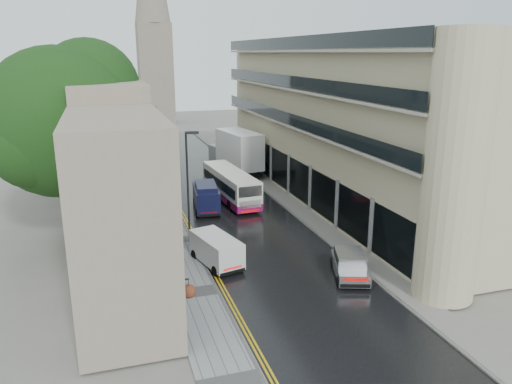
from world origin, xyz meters
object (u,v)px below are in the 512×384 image
cream_bus (230,194)px  lamp_post_far (151,149)px  lamp_post_near (188,191)px  pedestrian (152,206)px  tree_far (76,130)px  tree_near (63,148)px  white_lorry (233,157)px  navy_van (197,202)px  white_van (215,261)px  silver_hatchback (339,274)px

cream_bus → lamp_post_far: 10.58m
cream_bus → lamp_post_near: size_ratio=1.26×
pedestrian → lamp_post_near: lamp_post_near is taller
cream_bus → tree_far: bearing=142.6°
tree_near → cream_bus: tree_near is taller
white_lorry → navy_van: (-6.02, -11.16, -1.18)m
white_van → pedestrian: size_ratio=2.73×
white_lorry → white_van: size_ratio=2.17×
silver_hatchback → lamp_post_near: 11.51m
tree_far → cream_bus: bearing=-32.8°
silver_hatchback → white_van: bearing=170.1°
white_van → lamp_post_near: size_ratio=0.54×
silver_hatchback → tree_near: bearing=162.8°
lamp_post_near → lamp_post_far: bearing=99.8°
tree_near → cream_bus: (12.40, 5.19, -5.58)m
silver_hatchback → navy_van: size_ratio=0.85×
tree_near → tree_far: (0.30, 13.00, -0.72)m
white_lorry → silver_hatchback: bearing=-101.0°
white_lorry → lamp_post_near: 19.22m
tree_near → lamp_post_near: size_ratio=1.77×
tree_far → pedestrian: tree_far is taller
navy_van → pedestrian: size_ratio=3.10×
silver_hatchback → white_van: (-6.41, 3.49, 0.19)m
lamp_post_near → pedestrian: bearing=110.2°
white_lorry → lamp_post_far: (-8.58, -1.51, 1.59)m
tree_far → white_lorry: bearing=8.7°
tree_near → pedestrian: (5.91, 5.27, -6.05)m
white_lorry → white_van: (-7.12, -22.50, -1.45)m
tree_far → lamp_post_far: tree_far is taller
white_van → tree_far: bearing=97.5°
tree_far → lamp_post_far: (6.55, 0.81, -2.21)m
tree_far → silver_hatchback: bearing=-58.7°
tree_near → lamp_post_far: (6.85, 13.81, -2.93)m
tree_far → cream_bus: (12.10, -7.81, -4.86)m
tree_near → white_lorry: 22.20m
tree_far → lamp_post_near: size_ratio=1.59×
lamp_post_near → white_lorry: bearing=73.0°
cream_bus → lamp_post_near: (-4.73, -7.38, 2.68)m
white_van → lamp_post_near: bearing=83.2°
white_lorry → tree_near: bearing=-144.7°
cream_bus → white_lorry: white_lorry is taller
silver_hatchback → navy_van: (-5.32, 14.84, 0.46)m
white_van → lamp_post_far: size_ratio=0.54×
silver_hatchback → lamp_post_far: size_ratio=0.52×
cream_bus → lamp_post_far: lamp_post_far is taller
white_lorry → lamp_post_near: bearing=-123.4°
cream_bus → silver_hatchback: 16.06m
pedestrian → lamp_post_far: bearing=-98.8°
tree_far → white_van: bearing=-68.4°
white_lorry → lamp_post_near: lamp_post_near is taller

